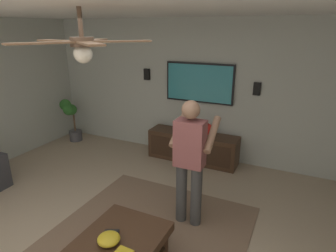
# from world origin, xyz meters

# --- Properties ---
(wall_back_tv) EXTENTS (0.10, 6.89, 2.61)m
(wall_back_tv) POSITION_xyz_m (3.19, 0.00, 1.31)
(wall_back_tv) COLOR #B2B7AD
(wall_back_tv) RESTS_ON ground
(coffee_table) EXTENTS (1.00, 0.80, 0.40)m
(coffee_table) POSITION_xyz_m (0.00, -0.16, 0.30)
(coffee_table) COLOR #422B1C
(coffee_table) RESTS_ON ground
(media_console) EXTENTS (0.45, 1.70, 0.55)m
(media_console) POSITION_xyz_m (2.86, 0.13, 0.28)
(media_console) COLOR #422B1C
(media_console) RESTS_ON ground
(tv) EXTENTS (0.05, 1.30, 0.73)m
(tv) POSITION_xyz_m (3.10, 0.13, 1.46)
(tv) COLOR black
(person_standing) EXTENTS (0.54, 0.54, 1.64)m
(person_standing) POSITION_xyz_m (1.09, -0.50, 0.93)
(person_standing) COLOR #3F3F3F
(person_standing) RESTS_ON ground
(potted_plant_tall) EXTENTS (0.38, 0.37, 0.96)m
(potted_plant_tall) POSITION_xyz_m (2.63, 2.92, 0.58)
(potted_plant_tall) COLOR #4C4C51
(potted_plant_tall) RESTS_ON ground
(bowl) EXTENTS (0.23, 0.23, 0.10)m
(bowl) POSITION_xyz_m (-0.08, -0.11, 0.45)
(bowl) COLOR gold
(bowl) RESTS_ON coffee_table
(remote_black) EXTENTS (0.10, 0.15, 0.02)m
(remote_black) POSITION_xyz_m (0.06, -0.04, 0.41)
(remote_black) COLOR black
(remote_black) RESTS_ON coffee_table
(vase_round) EXTENTS (0.22, 0.22, 0.22)m
(vase_round) POSITION_xyz_m (2.89, -0.12, 0.66)
(vase_round) COLOR red
(vase_round) RESTS_ON media_console
(wall_speaker_left) EXTENTS (0.06, 0.12, 0.22)m
(wall_speaker_left) POSITION_xyz_m (3.11, -0.91, 1.44)
(wall_speaker_left) COLOR black
(wall_speaker_right) EXTENTS (0.06, 0.12, 0.22)m
(wall_speaker_right) POSITION_xyz_m (3.11, 1.24, 1.55)
(wall_speaker_right) COLOR black
(ceiling_fan) EXTENTS (1.15, 1.11, 0.46)m
(ceiling_fan) POSITION_xyz_m (0.05, 0.12, 2.28)
(ceiling_fan) COLOR #4C3828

